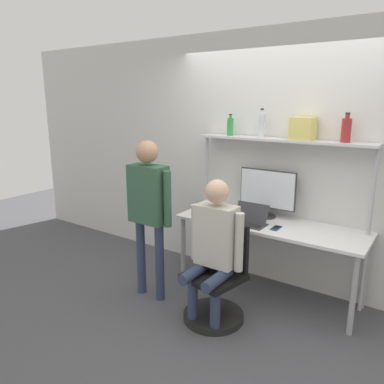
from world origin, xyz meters
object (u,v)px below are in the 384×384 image
(bottle_green, at_px, (230,126))
(cell_phone, at_px, (276,228))
(bottle_clear, at_px, (262,125))
(person_seated, at_px, (214,241))
(bottle_red, at_px, (346,130))
(storage_box, at_px, (303,129))
(laptop, at_px, (250,218))
(monitor, at_px, (267,191))
(person_standing, at_px, (149,200))
(office_chair, at_px, (217,291))

(bottle_green, bearing_deg, cell_phone, -23.99)
(cell_phone, height_order, bottle_clear, bottle_clear)
(person_seated, height_order, bottle_clear, bottle_clear)
(bottle_red, height_order, bottle_green, bottle_red)
(bottle_clear, height_order, storage_box, bottle_clear)
(bottle_clear, xyz_separation_m, storage_box, (0.43, 0.00, -0.02))
(bottle_red, bearing_deg, storage_box, 180.00)
(laptop, bearing_deg, monitor, 83.38)
(cell_phone, bearing_deg, person_standing, -150.47)
(monitor, bearing_deg, storage_box, 2.72)
(person_standing, bearing_deg, bottle_green, 67.63)
(person_standing, bearing_deg, office_chair, 2.95)
(laptop, relative_size, bottle_clear, 1.16)
(bottle_green, bearing_deg, bottle_clear, 0.00)
(cell_phone, distance_m, person_seated, 0.70)
(person_seated, bearing_deg, laptop, 85.24)
(bottle_red, bearing_deg, laptop, -156.70)
(bottle_green, bearing_deg, laptop, -37.19)
(office_chair, bearing_deg, laptop, 85.70)
(bottle_green, height_order, bottle_clear, bottle_clear)
(monitor, bearing_deg, person_standing, -132.96)
(monitor, relative_size, bottle_clear, 2.10)
(person_standing, distance_m, bottle_red, 1.95)
(laptop, distance_m, cell_phone, 0.28)
(monitor, distance_m, laptop, 0.38)
(office_chair, bearing_deg, cell_phone, 61.35)
(laptop, xyz_separation_m, storage_box, (0.36, 0.33, 0.88))
(laptop, relative_size, bottle_red, 1.27)
(monitor, distance_m, person_seated, 0.97)
(person_seated, height_order, storage_box, storage_box)
(monitor, xyz_separation_m, bottle_red, (0.72, 0.02, 0.67))
(monitor, bearing_deg, bottle_red, 1.23)
(office_chair, relative_size, bottle_green, 3.91)
(storage_box, bearing_deg, monitor, -177.28)
(laptop, xyz_separation_m, office_chair, (-0.04, -0.56, -0.56))
(monitor, bearing_deg, office_chair, -95.13)
(bottle_clear, bearing_deg, person_standing, -128.81)
(bottle_red, bearing_deg, bottle_clear, 180.00)
(office_chair, relative_size, bottle_clear, 3.07)
(person_seated, height_order, bottle_red, bottle_red)
(cell_phone, height_order, bottle_red, bottle_red)
(bottle_red, bearing_deg, office_chair, -132.09)
(bottle_red, distance_m, bottle_clear, 0.82)
(person_standing, bearing_deg, laptop, 36.44)
(person_standing, xyz_separation_m, storage_box, (1.17, 0.93, 0.69))
(bottle_red, bearing_deg, monitor, -178.77)
(storage_box, bearing_deg, person_seated, -113.82)
(monitor, relative_size, bottle_red, 2.30)
(bottle_red, bearing_deg, bottle_green, 180.00)
(monitor, distance_m, person_standing, 1.24)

